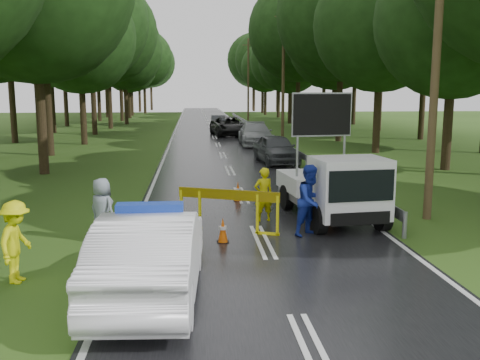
{
  "coord_description": "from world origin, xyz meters",
  "views": [
    {
      "loc": [
        -1.71,
        -12.96,
        3.8
      ],
      "look_at": [
        -0.42,
        1.74,
        1.3
      ],
      "focal_mm": 40.0,
      "sensor_mm": 36.0,
      "label": 1
    }
  ],
  "objects": [
    {
      "name": "officer",
      "position": [
        0.3,
        2.09,
        0.8
      ],
      "size": [
        0.66,
        0.52,
        1.59
      ],
      "primitive_type": "imported",
      "rotation": [
        0.0,
        0.0,
        3.4
      ],
      "color": "#D6D20B",
      "rests_on": "ground"
    },
    {
      "name": "cone_near_left",
      "position": [
        -2.5,
        -1.0,
        0.33
      ],
      "size": [
        0.32,
        0.32,
        0.67
      ],
      "color": "black",
      "rests_on": "ground"
    },
    {
      "name": "utility_pole_far",
      "position": [
        5.2,
        54.0,
        5.06
      ],
      "size": [
        1.4,
        0.24,
        10.0
      ],
      "color": "#4C3A23",
      "rests_on": "ground"
    },
    {
      "name": "utility_pole_near",
      "position": [
        5.2,
        2.0,
        5.06
      ],
      "size": [
        1.4,
        0.24,
        10.0
      ],
      "color": "#4C3A23",
      "rests_on": "ground"
    },
    {
      "name": "barrier",
      "position": [
        -0.8,
        1.0,
        0.88
      ],
      "size": [
        2.64,
        1.14,
        1.17
      ],
      "rotation": [
        0.0,
        0.0,
        -0.39
      ],
      "color": "yellow",
      "rests_on": "ground"
    },
    {
      "name": "cone_far",
      "position": [
        -0.2,
        5.0,
        0.34
      ],
      "size": [
        0.33,
        0.33,
        0.69
      ],
      "color": "black",
      "rests_on": "ground"
    },
    {
      "name": "work_truck",
      "position": [
        2.34,
        1.96,
        0.99
      ],
      "size": [
        2.51,
        4.79,
        3.67
      ],
      "rotation": [
        0.0,
        0.0,
        0.11
      ],
      "color": "gray",
      "rests_on": "ground"
    },
    {
      "name": "queue_car_third",
      "position": [
        1.31,
        31.58,
        0.79
      ],
      "size": [
        3.26,
        5.94,
        1.58
      ],
      "primitive_type": "imported",
      "rotation": [
        0.0,
        0.0,
        0.12
      ],
      "color": "black",
      "rests_on": "ground"
    },
    {
      "name": "cone_left_mid",
      "position": [
        -3.4,
        0.5,
        0.38
      ],
      "size": [
        0.37,
        0.37,
        0.79
      ],
      "color": "black",
      "rests_on": "ground"
    },
    {
      "name": "cone_center",
      "position": [
        -1.0,
        0.0,
        0.31
      ],
      "size": [
        0.31,
        0.31,
        0.65
      ],
      "color": "black",
      "rests_on": "ground"
    },
    {
      "name": "civilian",
      "position": [
        1.34,
        0.5,
        0.94
      ],
      "size": [
        1.16,
        1.11,
        1.88
      ],
      "primitive_type": "imported",
      "rotation": [
        0.0,
        0.0,
        0.6
      ],
      "color": "#172B96",
      "rests_on": "ground"
    },
    {
      "name": "bystander_left",
      "position": [
        -5.23,
        -2.41,
        0.83
      ],
      "size": [
        0.74,
        1.14,
        1.66
      ],
      "primitive_type": "imported",
      "rotation": [
        0.0,
        0.0,
        1.45
      ],
      "color": "#E3E80C",
      "rests_on": "ground"
    },
    {
      "name": "queue_car_first",
      "position": [
        2.6,
        14.57,
        0.75
      ],
      "size": [
        2.23,
        4.54,
        1.49
      ],
      "primitive_type": "imported",
      "rotation": [
        0.0,
        0.0,
        0.11
      ],
      "color": "#3F4347",
      "rests_on": "ground"
    },
    {
      "name": "police_sedan",
      "position": [
        -2.51,
        -3.4,
        0.81
      ],
      "size": [
        1.96,
        4.96,
        1.77
      ],
      "rotation": [
        0.0,
        0.0,
        3.09
      ],
      "color": "white",
      "rests_on": "ground"
    },
    {
      "name": "bystander_right",
      "position": [
        -4.01,
        0.4,
        0.81
      ],
      "size": [
        0.94,
        0.89,
        1.62
      ],
      "primitive_type": "imported",
      "rotation": [
        0.0,
        0.0,
        2.48
      ],
      "color": "gray",
      "rests_on": "ground"
    },
    {
      "name": "utility_pole_mid",
      "position": [
        5.2,
        28.0,
        5.06
      ],
      "size": [
        1.4,
        0.24,
        10.0
      ],
      "color": "#4C3A23",
      "rests_on": "ground"
    },
    {
      "name": "ground",
      "position": [
        0.0,
        0.0,
        0.0
      ],
      "size": [
        160.0,
        160.0,
        0.0
      ],
      "primitive_type": "plane",
      "color": "#2D4C15",
      "rests_on": "ground"
    },
    {
      "name": "guardrail",
      "position": [
        3.7,
        29.67,
        0.55
      ],
      "size": [
        0.12,
        60.06,
        0.7
      ],
      "color": "gray",
      "rests_on": "ground"
    },
    {
      "name": "cone_right",
      "position": [
        2.4,
        2.41,
        0.38
      ],
      "size": [
        0.37,
        0.37,
        0.78
      ],
      "color": "black",
      "rests_on": "ground"
    },
    {
      "name": "road",
      "position": [
        0.0,
        30.0,
        0.01
      ],
      "size": [
        7.0,
        140.0,
        0.02
      ],
      "primitive_type": "cube",
      "color": "black",
      "rests_on": "ground"
    },
    {
      "name": "queue_car_fourth",
      "position": [
        0.8,
        40.2,
        0.64
      ],
      "size": [
        1.37,
        3.91,
        1.29
      ],
      "primitive_type": "imported",
      "rotation": [
        0.0,
        0.0,
        0.0
      ],
      "color": "#45464D",
      "rests_on": "ground"
    },
    {
      "name": "queue_car_second",
      "position": [
        2.6,
        23.8,
        0.77
      ],
      "size": [
        2.22,
        5.35,
        1.55
      ],
      "primitive_type": "imported",
      "rotation": [
        0.0,
        0.0,
        -0.01
      ],
      "color": "#95989C",
      "rests_on": "ground"
    }
  ]
}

